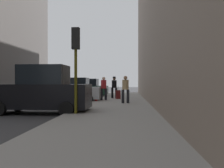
{
  "coord_description": "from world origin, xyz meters",
  "views": [
    {
      "loc": [
        6.69,
        -12.62,
        1.47
      ],
      "look_at": [
        5.54,
        5.28,
        1.33
      ],
      "focal_mm": 40.0,
      "sensor_mm": 36.0,
      "label": 1
    }
  ],
  "objects_px": {
    "parked_silver_sedan": "(73,91)",
    "pedestrian_in_tan_coat": "(125,88)",
    "pedestrian_with_fedora": "(114,86)",
    "parked_dark_green_sedan": "(86,88)",
    "traffic_light": "(76,51)",
    "rolling_suitcase": "(118,94)",
    "pedestrian_in_red_jacket": "(104,87)",
    "parked_black_suv": "(41,92)",
    "fire_hydrant": "(96,96)"
  },
  "relations": [
    {
      "from": "parked_silver_sedan",
      "to": "pedestrian_in_tan_coat",
      "type": "distance_m",
      "value": 4.57
    },
    {
      "from": "pedestrian_with_fedora",
      "to": "pedestrian_in_tan_coat",
      "type": "relative_size",
      "value": 1.04
    },
    {
      "from": "parked_dark_green_sedan",
      "to": "traffic_light",
      "type": "height_order",
      "value": "traffic_light"
    },
    {
      "from": "parked_silver_sedan",
      "to": "traffic_light",
      "type": "bearing_deg",
      "value": -76.46
    },
    {
      "from": "pedestrian_in_tan_coat",
      "to": "rolling_suitcase",
      "type": "height_order",
      "value": "pedestrian_in_tan_coat"
    },
    {
      "from": "pedestrian_in_red_jacket",
      "to": "traffic_light",
      "type": "bearing_deg",
      "value": -92.78
    },
    {
      "from": "parked_black_suv",
      "to": "rolling_suitcase",
      "type": "xyz_separation_m",
      "value": [
        3.25,
        8.37,
        -0.54
      ]
    },
    {
      "from": "pedestrian_in_tan_coat",
      "to": "pedestrian_in_red_jacket",
      "type": "distance_m",
      "value": 3.17
    },
    {
      "from": "parked_silver_sedan",
      "to": "traffic_light",
      "type": "xyz_separation_m",
      "value": [
        1.85,
        -7.69,
        1.91
      ]
    },
    {
      "from": "pedestrian_in_tan_coat",
      "to": "parked_black_suv",
      "type": "bearing_deg",
      "value": -132.21
    },
    {
      "from": "fire_hydrant",
      "to": "parked_silver_sedan",
      "type": "bearing_deg",
      "value": 159.21
    },
    {
      "from": "fire_hydrant",
      "to": "pedestrian_in_red_jacket",
      "type": "height_order",
      "value": "pedestrian_in_red_jacket"
    },
    {
      "from": "fire_hydrant",
      "to": "pedestrian_in_tan_coat",
      "type": "distance_m",
      "value": 2.76
    },
    {
      "from": "rolling_suitcase",
      "to": "parked_dark_green_sedan",
      "type": "bearing_deg",
      "value": 127.35
    },
    {
      "from": "parked_black_suv",
      "to": "fire_hydrant",
      "type": "bearing_deg",
      "value": 73.26
    },
    {
      "from": "parked_silver_sedan",
      "to": "parked_dark_green_sedan",
      "type": "xyz_separation_m",
      "value": [
        -0.0,
        5.95,
        0.0
      ]
    },
    {
      "from": "pedestrian_in_red_jacket",
      "to": "pedestrian_in_tan_coat",
      "type": "bearing_deg",
      "value": -58.9
    },
    {
      "from": "pedestrian_with_fedora",
      "to": "rolling_suitcase",
      "type": "xyz_separation_m",
      "value": [
        0.34,
        -0.75,
        -0.65
      ]
    },
    {
      "from": "parked_dark_green_sedan",
      "to": "rolling_suitcase",
      "type": "distance_m",
      "value": 5.37
    },
    {
      "from": "parked_silver_sedan",
      "to": "pedestrian_in_red_jacket",
      "type": "relative_size",
      "value": 2.47
    },
    {
      "from": "parked_black_suv",
      "to": "pedestrian_in_red_jacket",
      "type": "bearing_deg",
      "value": 72.23
    },
    {
      "from": "traffic_light",
      "to": "rolling_suitcase",
      "type": "relative_size",
      "value": 3.46
    },
    {
      "from": "parked_dark_green_sedan",
      "to": "traffic_light",
      "type": "relative_size",
      "value": 1.18
    },
    {
      "from": "parked_black_suv",
      "to": "traffic_light",
      "type": "distance_m",
      "value": 2.73
    },
    {
      "from": "parked_silver_sedan",
      "to": "parked_black_suv",
      "type": "bearing_deg",
      "value": -90.0
    },
    {
      "from": "pedestrian_in_red_jacket",
      "to": "rolling_suitcase",
      "type": "relative_size",
      "value": 1.64
    },
    {
      "from": "pedestrian_with_fedora",
      "to": "pedestrian_in_tan_coat",
      "type": "xyz_separation_m",
      "value": [
        0.97,
        -4.84,
        -0.03
      ]
    },
    {
      "from": "pedestrian_in_red_jacket",
      "to": "fire_hydrant",
      "type": "bearing_deg",
      "value": -113.7
    },
    {
      "from": "parked_black_suv",
      "to": "traffic_light",
      "type": "relative_size",
      "value": 1.29
    },
    {
      "from": "fire_hydrant",
      "to": "parked_dark_green_sedan",
      "type": "bearing_deg",
      "value": 105.21
    },
    {
      "from": "rolling_suitcase",
      "to": "parked_black_suv",
      "type": "bearing_deg",
      "value": -111.23
    },
    {
      "from": "traffic_light",
      "to": "rolling_suitcase",
      "type": "xyz_separation_m",
      "value": [
        1.4,
        9.38,
        -2.27
      ]
    },
    {
      "from": "fire_hydrant",
      "to": "pedestrian_with_fedora",
      "type": "relative_size",
      "value": 0.4
    },
    {
      "from": "parked_dark_green_sedan",
      "to": "pedestrian_with_fedora",
      "type": "distance_m",
      "value": 4.57
    },
    {
      "from": "fire_hydrant",
      "to": "pedestrian_in_red_jacket",
      "type": "distance_m",
      "value": 1.25
    },
    {
      "from": "parked_silver_sedan",
      "to": "pedestrian_with_fedora",
      "type": "xyz_separation_m",
      "value": [
        2.91,
        2.44,
        0.29
      ]
    },
    {
      "from": "pedestrian_with_fedora",
      "to": "rolling_suitcase",
      "type": "bearing_deg",
      "value": -65.36
    },
    {
      "from": "fire_hydrant",
      "to": "rolling_suitcase",
      "type": "relative_size",
      "value": 0.68
    },
    {
      "from": "parked_dark_green_sedan",
      "to": "pedestrian_in_red_jacket",
      "type": "bearing_deg",
      "value": -68.3
    },
    {
      "from": "pedestrian_with_fedora",
      "to": "rolling_suitcase",
      "type": "distance_m",
      "value": 1.05
    },
    {
      "from": "parked_dark_green_sedan",
      "to": "pedestrian_in_tan_coat",
      "type": "relative_size",
      "value": 2.49
    },
    {
      "from": "rolling_suitcase",
      "to": "pedestrian_with_fedora",
      "type": "bearing_deg",
      "value": 114.64
    },
    {
      "from": "fire_hydrant",
      "to": "traffic_light",
      "type": "xyz_separation_m",
      "value": [
        0.05,
        -7.01,
        2.26
      ]
    },
    {
      "from": "pedestrian_with_fedora",
      "to": "rolling_suitcase",
      "type": "height_order",
      "value": "pedestrian_with_fedora"
    },
    {
      "from": "traffic_light",
      "to": "rolling_suitcase",
      "type": "height_order",
      "value": "traffic_light"
    },
    {
      "from": "fire_hydrant",
      "to": "parked_black_suv",
      "type": "bearing_deg",
      "value": -106.74
    },
    {
      "from": "parked_dark_green_sedan",
      "to": "parked_black_suv",
      "type": "bearing_deg",
      "value": -90.0
    },
    {
      "from": "pedestrian_with_fedora",
      "to": "traffic_light",
      "type": "bearing_deg",
      "value": -95.94
    },
    {
      "from": "parked_black_suv",
      "to": "parked_silver_sedan",
      "type": "distance_m",
      "value": 6.69
    },
    {
      "from": "parked_dark_green_sedan",
      "to": "pedestrian_with_fedora",
      "type": "relative_size",
      "value": 2.39
    }
  ]
}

